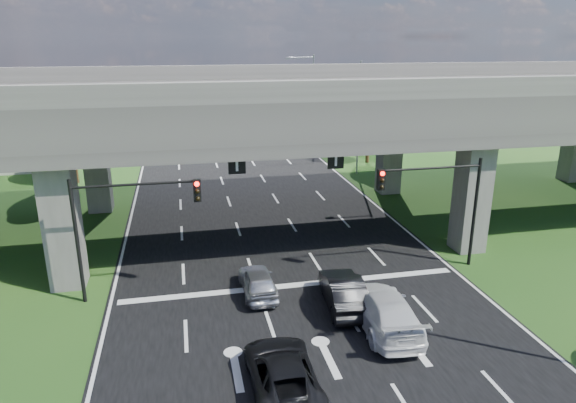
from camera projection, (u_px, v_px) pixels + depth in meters
name	position (u px, v px, depth m)	size (l,w,h in m)	color
ground	(311.00, 322.00, 22.54)	(160.00, 160.00, 0.00)	#1C4215
road	(271.00, 238.00, 31.85)	(18.00, 120.00, 0.03)	black
overpass	(264.00, 106.00, 31.29)	(80.00, 15.00, 10.00)	#32302D
signal_right	(440.00, 194.00, 26.48)	(5.76, 0.54, 6.00)	black
signal_left	(124.00, 215.00, 23.39)	(5.76, 0.54, 6.00)	black
streetlight_far	(355.00, 109.00, 45.10)	(3.38, 0.25, 10.00)	gray
streetlight_beyond	(310.00, 91.00, 60.00)	(3.38, 0.25, 10.00)	gray
tree_left_near	(71.00, 127.00, 42.52)	(4.50, 4.50, 7.80)	black
tree_left_mid	(54.00, 121.00, 49.57)	(3.91, 3.90, 6.76)	black
tree_left_far	(106.00, 100.00, 57.52)	(4.80, 4.80, 8.32)	black
tree_right_near	(370.00, 117.00, 49.82)	(4.20, 4.20, 7.28)	black
tree_right_mid	(369.00, 109.00, 57.96)	(3.91, 3.90, 6.76)	black
tree_right_far	(317.00, 96.00, 64.42)	(4.50, 4.50, 7.80)	black
car_silver	(258.00, 281.00, 24.76)	(1.57, 3.89, 1.33)	#B5B7BE
car_dark	(344.00, 291.00, 23.58)	(1.61, 4.60, 1.52)	black
car_white	(385.00, 310.00, 21.87)	(2.23, 5.50, 1.60)	silver
car_trailing	(283.00, 373.00, 17.93)	(2.31, 5.00, 1.39)	black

